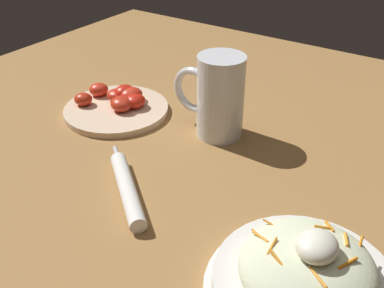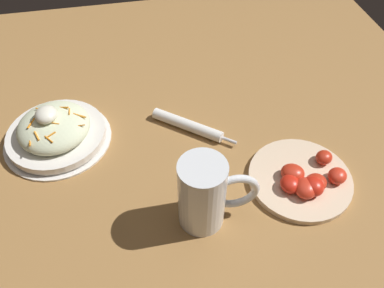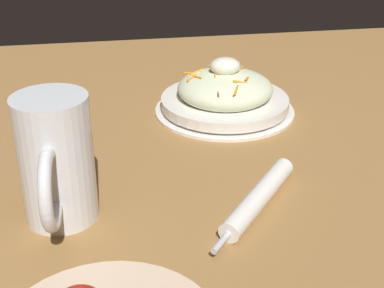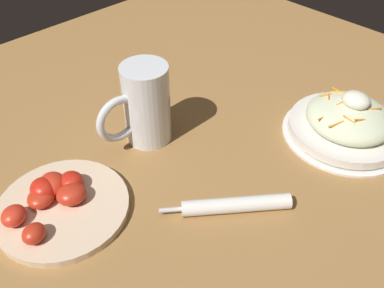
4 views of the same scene
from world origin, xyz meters
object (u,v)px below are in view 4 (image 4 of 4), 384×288
object	(u,v)px
napkin_roll	(235,205)
beer_mug	(145,108)
salad_plate	(347,123)
tomato_plate	(58,203)

from	to	relation	value
napkin_roll	beer_mug	bearing A→B (deg)	175.83
salad_plate	beer_mug	distance (m)	0.39
beer_mug	napkin_roll	distance (m)	0.25
beer_mug	napkin_roll	bearing A→B (deg)	-4.17
salad_plate	beer_mug	size ratio (longest dim) A/B	1.54
salad_plate	tomato_plate	world-z (taller)	salad_plate
beer_mug	tomato_plate	bearing A→B (deg)	-80.00
beer_mug	napkin_roll	size ratio (longest dim) A/B	0.89
salad_plate	tomato_plate	xyz separation A→B (m)	(-0.22, -0.50, -0.02)
napkin_roll	tomato_plate	size ratio (longest dim) A/B	0.82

